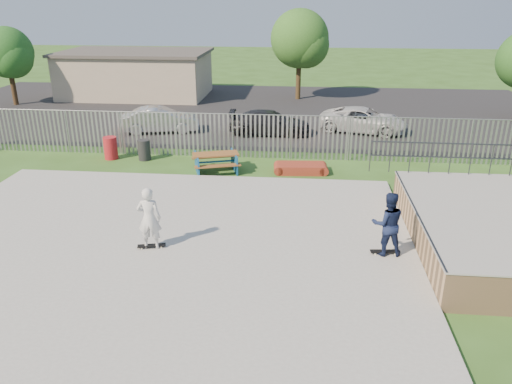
# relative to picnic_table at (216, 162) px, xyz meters

# --- Properties ---
(ground) EXTENTS (120.00, 120.00, 0.00)m
(ground) POSITION_rel_picnic_table_xyz_m (-0.56, -6.91, -0.41)
(ground) COLOR #32561D
(ground) RESTS_ON ground
(concrete_slab) EXTENTS (15.00, 12.00, 0.15)m
(concrete_slab) POSITION_rel_picnic_table_xyz_m (-0.56, -6.91, -0.33)
(concrete_slab) COLOR #9B9B96
(concrete_slab) RESTS_ON ground
(quarter_pipe) EXTENTS (5.50, 7.05, 2.19)m
(quarter_pipe) POSITION_rel_picnic_table_xyz_m (8.94, -5.87, 0.15)
(quarter_pipe) COLOR tan
(quarter_pipe) RESTS_ON ground
(fence) EXTENTS (26.04, 16.02, 2.00)m
(fence) POSITION_rel_picnic_table_xyz_m (0.44, -2.33, 0.59)
(fence) COLOR gray
(fence) RESTS_ON ground
(picnic_table) EXTENTS (2.27, 2.05, 0.80)m
(picnic_table) POSITION_rel_picnic_table_xyz_m (0.00, 0.00, 0.00)
(picnic_table) COLOR brown
(picnic_table) RESTS_ON ground
(funbox) EXTENTS (1.93, 1.07, 0.37)m
(funbox) POSITION_rel_picnic_table_xyz_m (3.56, 0.22, -0.22)
(funbox) COLOR maroon
(funbox) RESTS_ON ground
(trash_bin_red) EXTENTS (0.60, 0.60, 1.01)m
(trash_bin_red) POSITION_rel_picnic_table_xyz_m (-5.03, 1.31, 0.10)
(trash_bin_red) COLOR #AC1A22
(trash_bin_red) RESTS_ON ground
(trash_bin_grey) EXTENTS (0.55, 0.55, 0.92)m
(trash_bin_grey) POSITION_rel_picnic_table_xyz_m (-3.47, 1.30, 0.05)
(trash_bin_grey) COLOR black
(trash_bin_grey) RESTS_ON ground
(parking_lot) EXTENTS (40.00, 18.00, 0.02)m
(parking_lot) POSITION_rel_picnic_table_xyz_m (-0.56, 12.09, -0.40)
(parking_lot) COLOR black
(parking_lot) RESTS_ON ground
(car_silver) EXTENTS (4.28, 2.30, 1.34)m
(car_silver) POSITION_rel_picnic_table_xyz_m (-4.05, 6.07, 0.28)
(car_silver) COLOR silver
(car_silver) RESTS_ON parking_lot
(car_dark) EXTENTS (4.37, 1.92, 1.25)m
(car_dark) POSITION_rel_picnic_table_xyz_m (1.86, 6.16, 0.24)
(car_dark) COLOR black
(car_dark) RESTS_ON parking_lot
(car_white) EXTENTS (5.01, 3.20, 1.29)m
(car_white) POSITION_rel_picnic_table_xyz_m (6.82, 7.17, 0.26)
(car_white) COLOR silver
(car_white) RESTS_ON parking_lot
(building) EXTENTS (10.40, 6.40, 3.20)m
(building) POSITION_rel_picnic_table_xyz_m (-8.56, 16.09, 1.20)
(building) COLOR tan
(building) RESTS_ON ground
(tree_left) EXTENTS (3.30, 3.30, 5.09)m
(tree_left) POSITION_rel_picnic_table_xyz_m (-15.75, 12.18, 3.01)
(tree_left) COLOR #402D19
(tree_left) RESTS_ON ground
(tree_mid) EXTENTS (3.96, 3.96, 6.12)m
(tree_mid) POSITION_rel_picnic_table_xyz_m (3.16, 15.98, 3.71)
(tree_mid) COLOR #46341C
(tree_mid) RESTS_ON ground
(skateboard_a) EXTENTS (0.81, 0.27, 0.08)m
(skateboard_a) POSITION_rel_picnic_table_xyz_m (6.00, -6.87, -0.22)
(skateboard_a) COLOR black
(skateboard_a) RESTS_ON concrete_slab
(skateboard_b) EXTENTS (0.82, 0.39, 0.08)m
(skateboard_b) POSITION_rel_picnic_table_xyz_m (-0.66, -7.15, -0.22)
(skateboard_b) COLOR black
(skateboard_b) RESTS_ON concrete_slab
(skater_navy) EXTENTS (0.96, 0.78, 1.85)m
(skater_navy) POSITION_rel_picnic_table_xyz_m (6.00, -6.87, 0.67)
(skater_navy) COLOR #131D3D
(skater_navy) RESTS_ON concrete_slab
(skater_white) EXTENTS (0.70, 0.49, 1.85)m
(skater_white) POSITION_rel_picnic_table_xyz_m (-0.66, -7.15, 0.67)
(skater_white) COLOR silver
(skater_white) RESTS_ON concrete_slab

